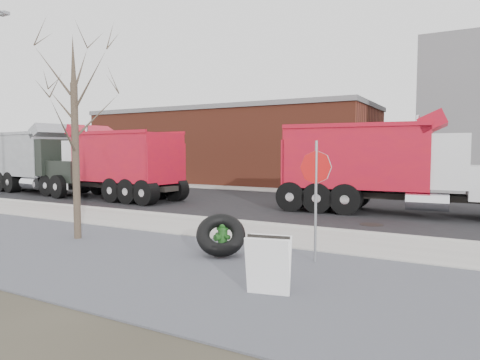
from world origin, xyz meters
The scene contains 15 objects.
ground centered at (0.00, 0.00, 0.00)m, with size 120.00×120.00×0.00m, color #383328.
gravel_verge centered at (0.00, -3.50, 0.01)m, with size 60.00×5.00×0.03m, color slate.
sidewalk centered at (0.00, 0.25, 0.03)m, with size 60.00×2.50×0.06m, color #9E9B93.
curb centered at (0.00, 1.55, 0.06)m, with size 60.00×0.15×0.11m, color #9E9B93.
road centered at (0.00, 6.30, 0.01)m, with size 60.00×9.40×0.02m, color black.
far_sidewalk centered at (0.00, 12.00, 0.03)m, with size 60.00×2.00×0.06m, color #9E9B93.
building_brick centered at (-10.00, 17.00, 2.65)m, with size 20.20×8.20×5.30m.
bare_tree centered at (-3.20, -2.60, 3.30)m, with size 3.20×3.20×5.20m.
fire_hydrant centered at (0.86, -2.07, 0.36)m, with size 0.44×0.43×0.78m.
truck_tire centered at (0.96, -2.30, 0.47)m, with size 1.43×1.39×0.96m.
stop_sign centered at (2.93, -1.84, 1.72)m, with size 0.51×0.49×2.49m.
sandwich_board centered at (2.95, -4.11, 0.50)m, with size 0.75×0.56×0.94m.
dump_truck_red_a centered at (3.02, 5.95, 1.82)m, with size 8.91×2.96×3.57m.
dump_truck_red_b centered at (-9.24, 4.52, 1.76)m, with size 8.25×2.91×3.46m.
dump_truck_grey centered at (-14.84, 4.85, 1.83)m, with size 8.10×3.39×3.59m.
Camera 1 is at (5.76, -10.10, 2.30)m, focal length 32.00 mm.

